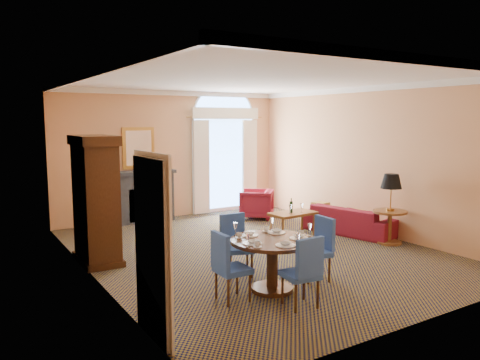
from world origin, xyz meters
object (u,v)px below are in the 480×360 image
sofa (350,220)px  armchair (257,204)px  armoire (96,202)px  coffee_table (293,214)px  dining_table (272,252)px  side_table (391,200)px

sofa → armchair: (-0.85, 2.40, 0.06)m
armoire → coffee_table: 4.14m
armoire → dining_table: armoire is taller
dining_table → armchair: 5.10m
dining_table → side_table: 3.68m
dining_table → armchair: dining_table is taller
dining_table → side_table: side_table is taller
dining_table → coffee_table: (2.32, 2.45, -0.11)m
armoire → side_table: size_ratio=1.60×
dining_table → armoire: bearing=122.6°
dining_table → side_table: (3.55, 0.90, 0.31)m
coffee_table → armoire: bearing=172.0°
armoire → coffee_table: armoire is taller
sofa → coffee_table: 1.30m
armchair → side_table: size_ratio=0.58×
dining_table → side_table: bearing=14.2°
side_table → armchair: bearing=104.6°
armoire → sofa: 5.39m
dining_table → armchair: (2.65, 4.35, -0.21)m
armoire → armchair: bearing=19.8°
coffee_table → side_table: 2.02m
sofa → side_table: size_ratio=1.49×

